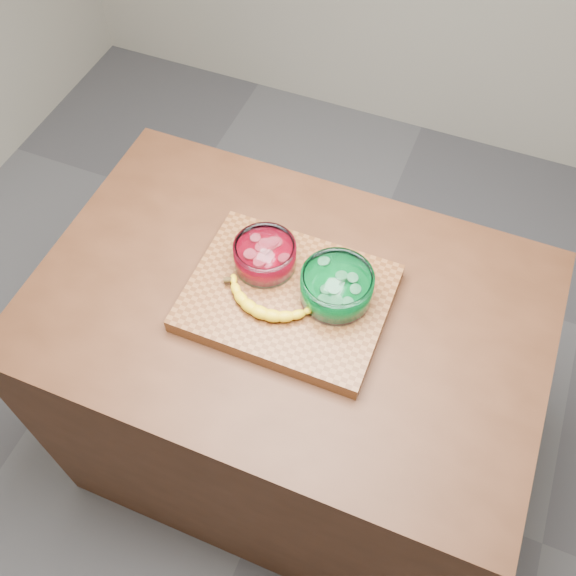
% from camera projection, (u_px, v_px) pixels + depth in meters
% --- Properties ---
extents(ground, '(3.50, 3.50, 0.00)m').
position_uv_depth(ground, '(288.00, 444.00, 2.23)').
color(ground, '#57575C').
rests_on(ground, ground).
extents(counter, '(1.20, 0.80, 0.90)m').
position_uv_depth(counter, '(288.00, 388.00, 1.86)').
color(counter, '#492716').
rests_on(counter, ground).
extents(cutting_board, '(0.45, 0.35, 0.04)m').
position_uv_depth(cutting_board, '(288.00, 298.00, 1.47)').
color(cutting_board, brown).
rests_on(cutting_board, counter).
extents(bowl_red, '(0.14, 0.14, 0.07)m').
position_uv_depth(bowl_red, '(265.00, 255.00, 1.47)').
color(bowl_red, white).
rests_on(bowl_red, cutting_board).
extents(bowl_green, '(0.16, 0.16, 0.08)m').
position_uv_depth(bowl_green, '(337.00, 287.00, 1.42)').
color(bowl_green, white).
rests_on(bowl_green, cutting_board).
extents(banana, '(0.24, 0.11, 0.03)m').
position_uv_depth(banana, '(267.00, 302.00, 1.42)').
color(banana, yellow).
rests_on(banana, cutting_board).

